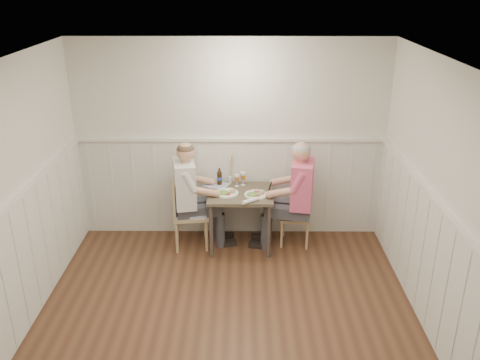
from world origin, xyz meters
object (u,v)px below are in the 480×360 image
at_px(dining_table, 240,200).
at_px(grass_vase, 230,169).
at_px(chair_left, 186,210).
at_px(diner_cream, 189,204).
at_px(man_in_pink, 298,204).
at_px(chair_right, 299,213).
at_px(beer_bottle, 219,177).

relative_size(dining_table, grass_vase, 1.92).
xyz_separation_m(chair_left, diner_cream, (0.04, -0.00, 0.10)).
distance_m(man_in_pink, grass_vase, 0.98).
relative_size(chair_left, diner_cream, 0.65).
height_order(diner_cream, grass_vase, diner_cream).
xyz_separation_m(man_in_pink, diner_cream, (-1.37, 0.04, -0.01)).
relative_size(chair_right, chair_left, 0.87).
relative_size(chair_right, beer_bottle, 3.50).
bearing_deg(dining_table, beer_bottle, 137.00).
height_order(chair_left, grass_vase, grass_vase).
distance_m(chair_left, beer_bottle, 0.60).
height_order(dining_table, chair_right, chair_right).
height_order(man_in_pink, diner_cream, man_in_pink).
bearing_deg(chair_left, chair_right, 2.67).
bearing_deg(grass_vase, diner_cream, -148.29).
height_order(dining_table, grass_vase, grass_vase).
relative_size(chair_left, grass_vase, 2.19).
relative_size(dining_table, chair_right, 1.01).
bearing_deg(diner_cream, beer_bottle, 34.31).
height_order(chair_right, grass_vase, grass_vase).
bearing_deg(diner_cream, grass_vase, 31.71).
bearing_deg(chair_right, beer_bottle, 169.71).
bearing_deg(dining_table, grass_vase, 113.02).
relative_size(chair_left, man_in_pink, 0.64).
distance_m(dining_table, chair_left, 0.70).
bearing_deg(diner_cream, chair_right, 2.91).
xyz_separation_m(dining_table, diner_cream, (-0.65, -0.01, -0.04)).
distance_m(dining_table, man_in_pink, 0.72).
distance_m(man_in_pink, diner_cream, 1.37).
relative_size(dining_table, beer_bottle, 3.54).
relative_size(man_in_pink, grass_vase, 3.45).
distance_m(dining_table, diner_cream, 0.65).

